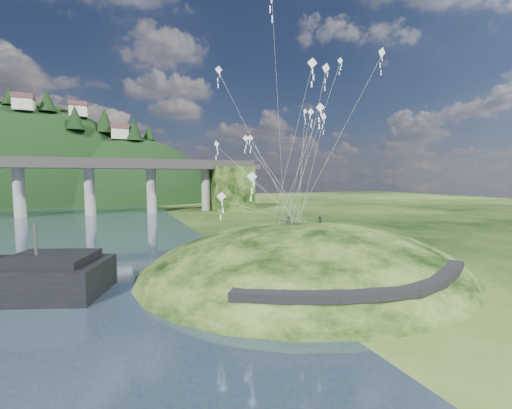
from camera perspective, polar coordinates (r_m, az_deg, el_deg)
name	(u,v)px	position (r m, az deg, el deg)	size (l,w,h in m)	color
ground	(241,286)	(32.40, -2.55, -13.49)	(320.00, 320.00, 0.00)	black
grass_hill	(305,285)	(37.86, 8.15, -13.21)	(36.00, 32.00, 13.00)	black
footpath	(381,286)	(27.47, 20.12, -12.58)	(22.29, 5.84, 0.83)	black
bridge	(45,178)	(100.29, -31.74, 3.77)	(160.00, 11.00, 15.00)	#2D2B2B
far_ridge	(20,223)	(155.69, -34.64, -2.61)	(153.00, 70.00, 94.50)	black
wooden_dock	(203,270)	(36.66, -8.83, -10.72)	(12.71, 2.77, 0.90)	#332014
kite_flyers	(308,216)	(38.58, 8.65, -1.93)	(4.15, 1.46, 1.66)	#23262E
kite_swarm	(289,104)	(35.33, 5.55, 16.28)	(17.03, 16.95, 17.57)	white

